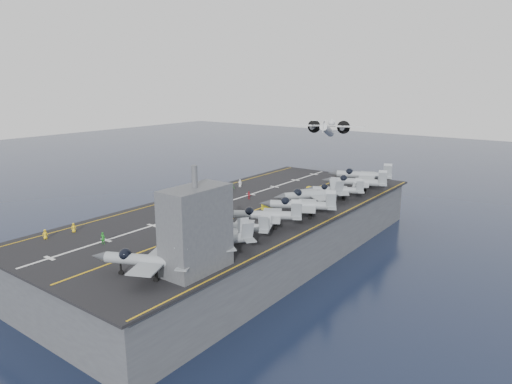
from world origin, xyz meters
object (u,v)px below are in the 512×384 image
Objects in this scene: fighter_jet_0 at (148,259)px; transport_plane at (327,130)px; island_superstructure at (196,219)px; tow_cart_a at (172,236)px.

transport_plane is at bearing 102.47° from fighter_jet_0.
island_superstructure reaches higher than tow_cart_a.
transport_plane is (-10.03, 73.48, 11.10)m from tow_cart_a.
tow_cart_a is (-9.03, 12.68, -2.02)m from fighter_jet_0.
transport_plane is (-19.06, 86.17, 9.08)m from fighter_jet_0.
fighter_jet_0 is 15.70m from tow_cart_a.
transport_plane is (-22.83, 80.63, 4.14)m from island_superstructure.
tow_cart_a is at bearing 125.45° from fighter_jet_0.
fighter_jet_0 is 88.71m from transport_plane.
island_superstructure is at bearing 55.75° from fighter_jet_0.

